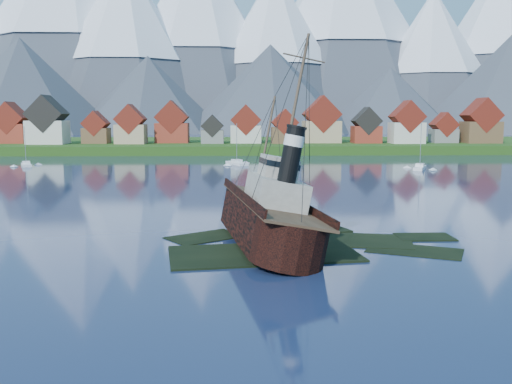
{
  "coord_description": "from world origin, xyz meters",
  "views": [
    {
      "loc": [
        -5.65,
        -55.41,
        13.39
      ],
      "look_at": [
        -3.47,
        6.0,
        5.0
      ],
      "focal_mm": 40.0,
      "sensor_mm": 36.0,
      "label": 1
    }
  ],
  "objects_px": {
    "tugboat_wreck": "(263,214)",
    "sailboat_d": "(420,168)",
    "sailboat_c": "(26,165)",
    "sailboat_e": "(237,164)"
  },
  "relations": [
    {
      "from": "sailboat_c",
      "to": "sailboat_d",
      "type": "height_order",
      "value": "sailboat_d"
    },
    {
      "from": "sailboat_c",
      "to": "sailboat_e",
      "type": "distance_m",
      "value": 54.98
    },
    {
      "from": "sailboat_d",
      "to": "sailboat_e",
      "type": "bearing_deg",
      "value": -173.88
    },
    {
      "from": "sailboat_c",
      "to": "sailboat_e",
      "type": "relative_size",
      "value": 0.94
    },
    {
      "from": "sailboat_d",
      "to": "tugboat_wreck",
      "type": "bearing_deg",
      "value": -93.78
    },
    {
      "from": "tugboat_wreck",
      "to": "sailboat_e",
      "type": "height_order",
      "value": "tugboat_wreck"
    },
    {
      "from": "tugboat_wreck",
      "to": "sailboat_e",
      "type": "bearing_deg",
      "value": 82.83
    },
    {
      "from": "sailboat_e",
      "to": "tugboat_wreck",
      "type": "bearing_deg",
      "value": -111.88
    },
    {
      "from": "tugboat_wreck",
      "to": "sailboat_c",
      "type": "bearing_deg",
      "value": 113.72
    },
    {
      "from": "tugboat_wreck",
      "to": "sailboat_d",
      "type": "relative_size",
      "value": 2.43
    }
  ]
}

